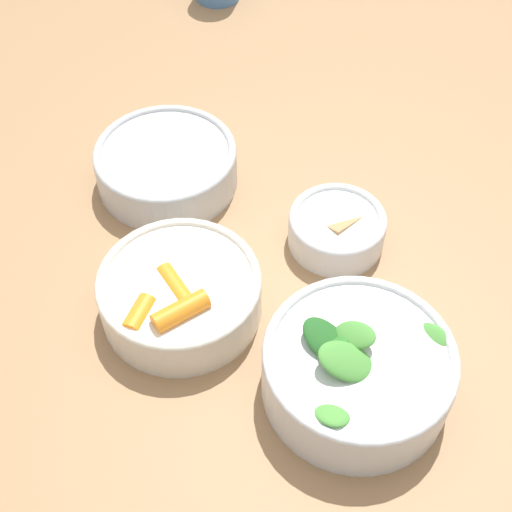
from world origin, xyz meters
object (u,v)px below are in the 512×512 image
object	(u,v)px
bowl_greens	(357,369)
bowl_cookies	(337,227)
bowl_beans_hotdog	(166,166)
bowl_carrots	(180,293)

from	to	relation	value
bowl_greens	bowl_cookies	xyz separation A→B (m)	(0.18, 0.06, -0.01)
bowl_beans_hotdog	bowl_cookies	distance (m)	0.22
bowl_carrots	bowl_greens	bearing A→B (deg)	-101.48
bowl_beans_hotdog	bowl_cookies	xyz separation A→B (m)	(-0.03, -0.22, -0.00)
bowl_carrots	bowl_beans_hotdog	size ratio (longest dim) A/B	0.99
bowl_carrots	bowl_beans_hotdog	distance (m)	0.20
bowl_carrots	bowl_greens	world-z (taller)	bowl_greens
bowl_carrots	bowl_beans_hotdog	world-z (taller)	bowl_carrots
bowl_carrots	bowl_greens	distance (m)	0.20
bowl_cookies	bowl_greens	bearing A→B (deg)	-162.02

